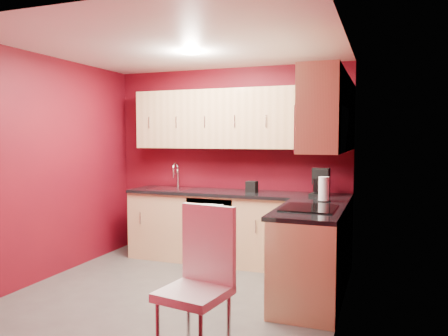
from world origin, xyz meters
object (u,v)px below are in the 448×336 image
Objects in this scene: microwave at (322,130)px; paper_towel at (324,189)px; dining_chair at (194,285)px; coffee_maker at (319,182)px; napkin_holder at (252,187)px; sink at (172,186)px.

microwave is 0.82m from paper_towel.
coffee_maker is at bearing 86.38° from dining_chair.
napkin_holder is 0.53× the size of paper_towel.
microwave is 2.37× the size of coffee_maker.
microwave is 2.43m from sink.
coffee_maker is 0.42m from paper_towel.
microwave reaches higher than dining_chair.
sink is 2.10m from paper_towel.
paper_towel is (-0.05, 0.54, -0.62)m from microwave.
microwave is at bearing -25.60° from sink.
napkin_holder is 2.45m from dining_chair.
sink reaches higher than napkin_holder.
sink is at bearing 179.69° from napkin_holder.
dining_chair is (0.29, -2.40, -0.43)m from napkin_holder.
coffee_maker is at bearing -1.74° from sink.
coffee_maker is at bearing 99.09° from microwave.
sink reaches higher than paper_towel.
dining_chair is at bearing -116.37° from microwave.
microwave reaches higher than paper_towel.
dining_chair is at bearing -96.14° from coffee_maker.
paper_towel is at bearing -26.16° from napkin_holder.
dining_chair is (-0.54, -2.34, -0.53)m from coffee_maker.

